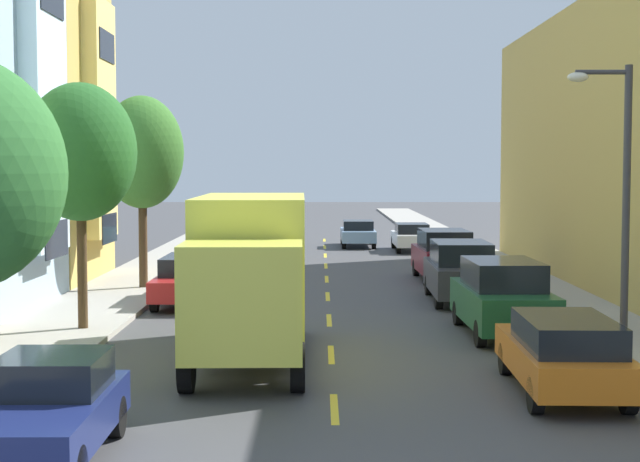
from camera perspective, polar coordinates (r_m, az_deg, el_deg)
ground_plane at (r=40.18m, az=0.10°, el=-2.36°), size 160.00×160.00×0.00m
sidewalk_left at (r=38.79m, az=-10.44°, el=-2.54°), size 3.20×120.00×0.14m
sidewalk_right at (r=38.89m, az=10.65°, el=-2.53°), size 3.20×120.00×0.14m
lane_centerline_dashes at (r=34.72m, az=0.16°, el=-3.33°), size 0.14×47.20×0.01m
street_tree_second at (r=25.57m, az=-14.22°, el=4.50°), size 2.88×2.88×6.32m
street_tree_third at (r=33.98m, az=-10.72°, el=4.55°), size 2.87×2.87×6.62m
street_lamp at (r=20.97m, az=16.92°, el=2.26°), size 1.35×0.28×6.26m
delivery_box_truck at (r=21.61m, az=-4.38°, el=-2.27°), size 2.54×7.75×3.64m
parked_suv_forest at (r=25.17m, az=10.44°, el=-3.84°), size 2.05×4.84×1.93m
parked_suv_charcoal at (r=31.19m, az=8.03°, el=-2.35°), size 2.03×4.83×1.93m
parked_wagon_silver at (r=59.76m, az=-4.18°, el=0.41°), size 1.83×4.70×1.50m
parked_wagon_red at (r=30.68m, az=-7.99°, el=-2.80°), size 1.83×4.71×1.50m
parked_suv_teal at (r=51.31m, az=-5.01°, el=0.06°), size 1.96×4.80×1.93m
parked_wagon_orange at (r=18.98m, az=13.88°, el=-6.94°), size 1.95×4.75×1.50m
parked_sedan_white at (r=49.87m, az=5.14°, el=-0.32°), size 1.81×4.50×1.43m
parked_suv_burgundy at (r=36.96m, az=7.06°, el=-1.39°), size 2.06×4.84×1.93m
parked_hatchback_navy at (r=14.88m, az=-16.10°, el=-10.13°), size 1.77×4.01×1.50m
moving_sky_sedan at (r=52.48m, az=1.98°, el=-0.11°), size 1.80×4.50×1.43m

